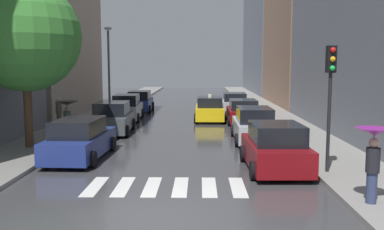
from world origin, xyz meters
The scene contains 21 objects.
ground_plane centered at (0.00, 24.00, -0.02)m, with size 28.00×72.00×0.04m, color #3A3A3D.
sidewalk_left centered at (-6.50, 24.00, 0.07)m, with size 3.00×72.00×0.15m, color gray.
sidewalk_right centered at (6.50, 24.00, 0.07)m, with size 3.00×72.00×0.15m, color gray.
crosswalk_stripes centered at (0.00, 2.74, 0.01)m, with size 4.95×2.20×0.01m.
building_left_mid centered at (-11.00, 22.38, 6.76)m, with size 6.00×13.73×13.52m, color #9E9384.
building_right_far centered at (11.00, 48.69, 11.15)m, with size 6.00×21.48×22.30m, color slate.
parked_car_left_nearest centered at (-3.82, 6.72, 0.78)m, with size 2.20×4.78×1.66m.
parked_car_left_second centered at (-3.82, 13.23, 0.82)m, with size 2.26×4.28×1.76m.
parked_car_left_third centered at (-3.98, 18.89, 0.83)m, with size 2.10×4.46×1.78m.
parked_car_left_fourth centered at (-3.87, 24.51, 0.79)m, with size 2.11×4.57×1.68m.
parked_car_right_nearest centered at (3.78, 4.92, 0.81)m, with size 2.26×4.15×1.73m.
parked_car_right_second centered at (3.73, 10.72, 0.80)m, with size 2.09×4.45×1.72m.
parked_car_right_third centered at (3.86, 17.50, 0.73)m, with size 2.13×4.26×1.56m.
parked_car_right_fourth centered at (3.79, 23.69, 0.74)m, with size 2.19×4.26×1.58m.
taxi_midroad centered at (1.72, 18.82, 0.76)m, with size 2.11×4.53×1.81m.
pedestrian_foreground centered at (-7.24, 14.51, 1.05)m, with size 0.36×0.36×1.72m.
pedestrian_near_tree centered at (-5.61, 10.85, 1.57)m, with size 1.16×1.16×1.85m.
pedestrian_far_side centered at (5.62, 0.82, 1.59)m, with size 0.95×0.95×2.02m.
street_tree_left centered at (-6.59, 8.44, 5.04)m, with size 4.86×4.86×7.33m.
traffic_light_right_corner centered at (5.45, 4.19, 3.29)m, with size 0.30×0.42×4.30m.
lamp_post_left centered at (-5.55, 20.70, 3.85)m, with size 0.60×0.28×6.36m.
Camera 1 is at (1.05, -10.30, 3.83)m, focal length 39.99 mm.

